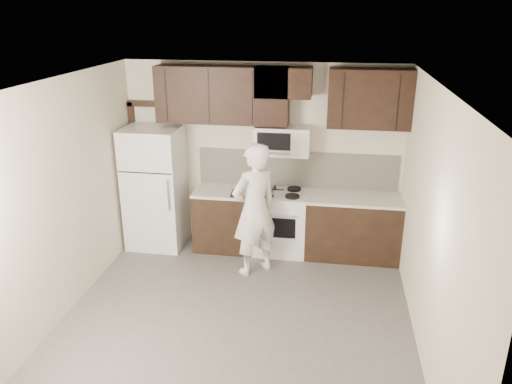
% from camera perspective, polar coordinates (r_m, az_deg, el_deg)
% --- Properties ---
extents(floor, '(4.50, 4.50, 0.00)m').
position_cam_1_polar(floor, '(5.88, -2.46, -14.97)').
color(floor, '#565451').
rests_on(floor, ground).
extents(back_wall, '(4.00, 0.00, 4.00)m').
position_cam_1_polar(back_wall, '(7.31, 0.81, 4.11)').
color(back_wall, beige).
rests_on(back_wall, ground).
extents(ceiling, '(4.50, 4.50, 0.00)m').
position_cam_1_polar(ceiling, '(4.85, -2.96, 12.02)').
color(ceiling, white).
rests_on(ceiling, back_wall).
extents(counter_run, '(2.95, 0.64, 0.91)m').
position_cam_1_polar(counter_run, '(7.27, 5.15, -3.58)').
color(counter_run, black).
rests_on(counter_run, floor).
extents(stove, '(0.76, 0.66, 0.94)m').
position_cam_1_polar(stove, '(7.29, 2.77, -3.41)').
color(stove, silver).
rests_on(stove, floor).
extents(backsplash, '(2.90, 0.02, 0.54)m').
position_cam_1_polar(backsplash, '(7.30, 4.69, 2.61)').
color(backsplash, beige).
rests_on(backsplash, counter_run).
extents(upper_cabinets, '(3.48, 0.35, 0.78)m').
position_cam_1_polar(upper_cabinets, '(6.90, 2.38, 11.06)').
color(upper_cabinets, black).
rests_on(upper_cabinets, back_wall).
extents(microwave, '(0.76, 0.42, 0.40)m').
position_cam_1_polar(microwave, '(7.01, 3.04, 5.91)').
color(microwave, silver).
rests_on(microwave, upper_cabinets).
extents(refrigerator, '(0.80, 0.76, 1.80)m').
position_cam_1_polar(refrigerator, '(7.49, -11.43, 0.47)').
color(refrigerator, silver).
rests_on(refrigerator, floor).
extents(door_trim, '(0.50, 0.08, 2.12)m').
position_cam_1_polar(door_trim, '(7.79, -13.38, 3.81)').
color(door_trim, black).
rests_on(door_trim, floor).
extents(saucepan, '(0.34, 0.19, 0.18)m').
position_cam_1_polar(saucepan, '(6.97, 1.26, 0.13)').
color(saucepan, silver).
rests_on(saucepan, stove).
extents(baking_tray, '(0.38, 0.30, 0.02)m').
position_cam_1_polar(baking_tray, '(7.06, -1.38, -0.17)').
color(baking_tray, black).
rests_on(baking_tray, counter_run).
extents(pizza, '(0.26, 0.26, 0.02)m').
position_cam_1_polar(pizza, '(7.06, -1.38, -0.03)').
color(pizza, tan).
rests_on(pizza, baking_tray).
extents(person, '(0.78, 0.76, 1.81)m').
position_cam_1_polar(person, '(6.53, -0.17, -2.07)').
color(person, white).
rests_on(person, floor).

